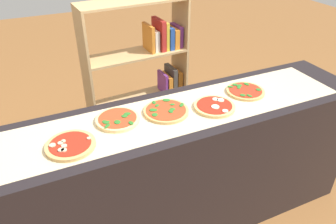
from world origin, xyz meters
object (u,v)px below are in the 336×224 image
object	(u,v)px
pizza_spinach_2	(166,111)
pizza_spinach_4	(245,91)
pizza_mushroom_0	(70,145)
bookshelf	(150,76)
pizza_spinach_1	(118,119)
pizza_mozzarella_3	(214,106)

from	to	relation	value
pizza_spinach_2	pizza_spinach_4	bearing A→B (deg)	0.88
pizza_mushroom_0	bookshelf	bearing A→B (deg)	52.42
pizza_mushroom_0	pizza_spinach_1	distance (m)	0.31
pizza_mushroom_0	pizza_spinach_1	bearing A→B (deg)	23.89
pizza_spinach_4	bookshelf	size ratio (longest dim) A/B	0.18
bookshelf	pizza_spinach_4	bearing A→B (deg)	-75.48
pizza_spinach_2	pizza_mozzarella_3	bearing A→B (deg)	-14.70
pizza_mushroom_0	pizza_spinach_4	xyz separation A→B (m)	(1.13, 0.11, -0.00)
pizza_mozzarella_3	bookshelf	bearing A→B (deg)	89.10
pizza_mozzarella_3	pizza_spinach_1	bearing A→B (deg)	169.68
pizza_mushroom_0	pizza_spinach_1	size ratio (longest dim) A/B	1.01
pizza_spinach_2	pizza_spinach_4	world-z (taller)	pizza_spinach_2
pizza_spinach_2	pizza_mozzarella_3	size ratio (longest dim) A/B	1.07
pizza_mozzarella_3	bookshelf	xyz separation A→B (m)	(0.02, 1.10, -0.29)
pizza_spinach_2	bookshelf	size ratio (longest dim) A/B	0.20
pizza_mushroom_0	pizza_mozzarella_3	distance (m)	0.85
pizza_spinach_2	pizza_spinach_4	distance (m)	0.56
pizza_mushroom_0	pizza_spinach_2	size ratio (longest dim) A/B	0.95
pizza_mushroom_0	pizza_spinach_4	bearing A→B (deg)	5.33
pizza_spinach_1	pizza_spinach_2	size ratio (longest dim) A/B	0.94
pizza_spinach_1	pizza_mozzarella_3	distance (m)	0.57
pizza_spinach_1	pizza_spinach_4	world-z (taller)	pizza_spinach_1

